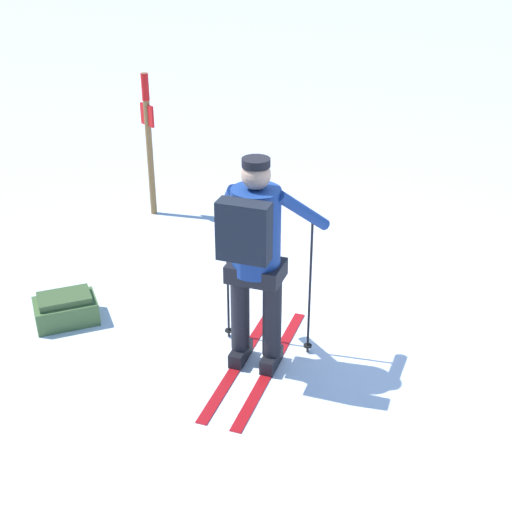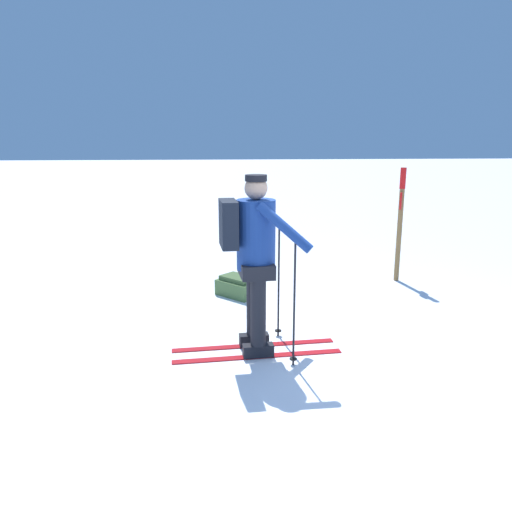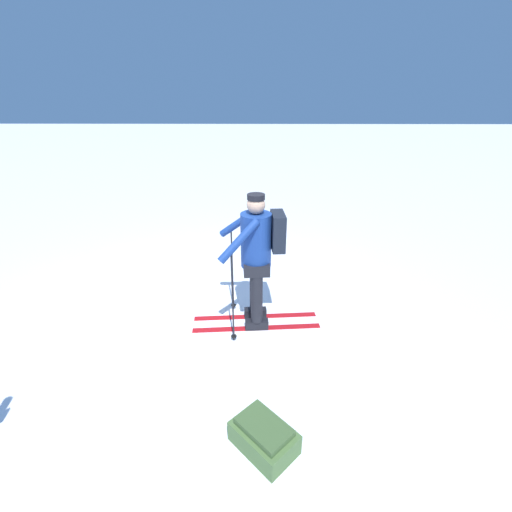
# 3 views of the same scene
# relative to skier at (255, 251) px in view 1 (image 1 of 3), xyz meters

# --- Properties ---
(ground_plane) EXTENTS (80.00, 80.00, 0.00)m
(ground_plane) POSITION_rel_skier_xyz_m (0.38, 0.76, -1.04)
(ground_plane) COLOR white
(skier) EXTENTS (0.95, 1.70, 1.76)m
(skier) POSITION_rel_skier_xyz_m (0.00, 0.00, 0.00)
(skier) COLOR red
(skier) RESTS_ON ground_plane
(dropped_backpack) EXTENTS (0.64, 0.64, 0.27)m
(dropped_backpack) POSITION_rel_skier_xyz_m (-1.81, -0.07, -0.91)
(dropped_backpack) COLOR #4C6B38
(dropped_backpack) RESTS_ON ground_plane
(trail_marker) EXTENTS (0.23, 0.13, 1.67)m
(trail_marker) POSITION_rel_skier_xyz_m (-2.35, 2.32, -0.05)
(trail_marker) COLOR olive
(trail_marker) RESTS_ON ground_plane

